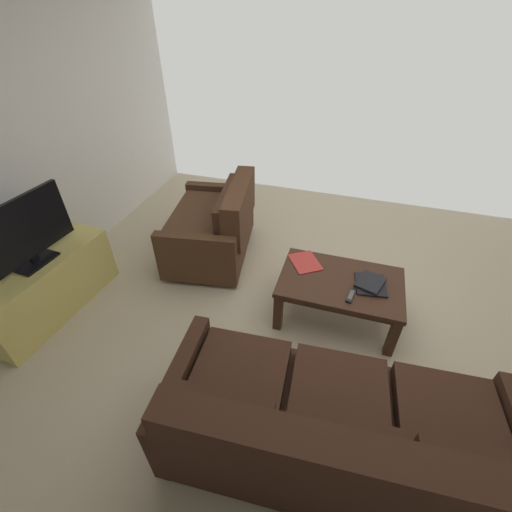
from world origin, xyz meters
TOP-DOWN VIEW (x-y plane):
  - ground_plane at (0.00, 0.00)m, footprint 5.51×4.81m
  - wall_right at (2.76, 0.00)m, footprint 0.12×4.81m
  - sofa_main at (-0.18, 1.17)m, footprint 2.00×0.95m
  - loveseat_near at (1.27, -0.62)m, footprint 0.96×1.25m
  - coffee_table at (-0.08, -0.07)m, footprint 1.00×0.64m
  - tv_stand at (2.35, 0.59)m, footprint 0.47×1.22m
  - flat_tv at (2.34, 0.59)m, footprint 0.22×0.85m
  - book_stack at (-0.31, -0.08)m, footprint 0.27×0.30m
  - tv_remote at (-0.18, 0.10)m, footprint 0.07×0.17m
  - loose_magazine at (0.24, -0.22)m, footprint 0.35×0.36m

SIDE VIEW (x-z plane):
  - ground_plane at x=0.00m, z-range -0.01..0.00m
  - tv_stand at x=2.35m, z-range 0.00..0.54m
  - coffee_table at x=-0.08m, z-range 0.15..0.57m
  - loveseat_near at x=1.27m, z-range -0.06..0.78m
  - sofa_main at x=-0.18m, z-range -0.05..0.78m
  - loose_magazine at x=0.24m, z-range 0.43..0.43m
  - tv_remote at x=-0.18m, z-range 0.42..0.45m
  - book_stack at x=-0.31m, z-range 0.42..0.46m
  - flat_tv at x=2.34m, z-range 0.55..1.11m
  - wall_right at x=2.76m, z-range 0.00..2.52m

